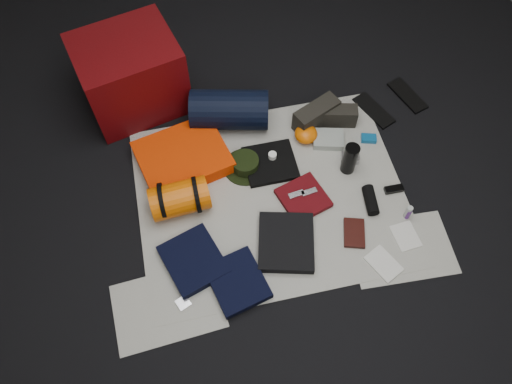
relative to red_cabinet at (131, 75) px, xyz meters
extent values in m
cube|color=black|center=(0.71, -0.92, -0.27)|extent=(4.50, 4.50, 0.02)
cube|color=beige|center=(0.71, -0.92, -0.25)|extent=(1.60, 1.30, 0.01)
cube|color=beige|center=(0.01, -1.47, -0.25)|extent=(0.61, 0.44, 0.00)
cube|color=beige|center=(1.36, -1.42, -0.25)|extent=(0.60, 0.43, 0.00)
cube|color=#530608|center=(0.00, 0.00, 0.00)|extent=(0.72, 0.64, 0.51)
cube|color=#E83502|center=(0.23, -0.56, -0.20)|extent=(0.62, 0.55, 0.10)
cylinder|color=#D75803|center=(0.17, -0.88, -0.15)|extent=(0.35, 0.23, 0.20)
cylinder|color=black|center=(0.07, -0.88, -0.14)|extent=(0.02, 0.22, 0.22)
cylinder|color=black|center=(0.27, -0.88, -0.14)|extent=(0.03, 0.22, 0.22)
cylinder|color=black|center=(0.57, -0.32, -0.12)|extent=(0.54, 0.36, 0.26)
cylinder|color=black|center=(0.60, -0.68, -0.25)|extent=(0.30, 0.30, 0.01)
cylinder|color=black|center=(0.60, -0.68, -0.20)|extent=(0.17, 0.17, 0.08)
cube|color=black|center=(1.12, -0.44, -0.17)|extent=(0.33, 0.24, 0.16)
cube|color=black|center=(1.25, -0.46, -0.18)|extent=(0.28, 0.16, 0.13)
cube|color=black|center=(1.54, -0.43, -0.25)|extent=(0.23, 0.33, 0.02)
cube|color=black|center=(1.81, -0.35, -0.25)|extent=(0.20, 0.33, 0.02)
cube|color=black|center=(0.19, -1.25, -0.22)|extent=(0.39, 0.42, 0.05)
cube|color=black|center=(0.40, -1.42, -0.22)|extent=(0.35, 0.38, 0.05)
cube|color=black|center=(0.72, -1.25, -0.22)|extent=(0.39, 0.42, 0.06)
cube|color=black|center=(0.76, -0.70, -0.23)|extent=(0.32, 0.30, 0.03)
cube|color=#51080D|center=(0.89, -0.99, -0.23)|extent=(0.33, 0.33, 0.03)
ellipsoid|color=#D75803|center=(1.03, -0.55, -0.20)|extent=(0.16, 0.16, 0.10)
cube|color=gray|center=(1.16, -0.61, -0.22)|extent=(0.22, 0.19, 0.05)
cylinder|color=black|center=(1.22, -0.83, -0.14)|extent=(0.11, 0.11, 0.23)
cylinder|color=black|center=(1.28, -1.10, -0.21)|extent=(0.09, 0.19, 0.07)
cube|color=#BBBBC0|center=(1.26, -0.77, -0.23)|extent=(0.13, 0.10, 0.05)
cube|color=#0D5183|center=(1.42, -0.65, -0.23)|extent=(0.11, 0.09, 0.03)
cylinder|color=#4E226D|center=(1.46, -1.24, -0.21)|extent=(0.03, 0.03, 0.08)
cylinder|color=#A3A8A3|center=(1.46, -1.23, -0.20)|extent=(0.04, 0.04, 0.10)
cube|color=black|center=(1.12, -1.27, -0.24)|extent=(0.17, 0.21, 0.03)
cube|color=silver|center=(1.23, -1.49, -0.24)|extent=(0.20, 0.23, 0.01)
cube|color=silver|center=(1.41, -1.35, -0.25)|extent=(0.15, 0.18, 0.01)
cube|color=black|center=(1.45, -1.04, -0.23)|extent=(0.11, 0.05, 0.03)
cube|color=#BBBBC0|center=(0.09, -1.47, -0.24)|extent=(0.09, 0.09, 0.01)
cylinder|color=white|center=(0.78, -0.67, -0.20)|extent=(0.05, 0.05, 0.04)
cube|color=#BBBBC0|center=(0.85, -0.97, -0.21)|extent=(0.10, 0.05, 0.01)
cube|color=#BBBBC0|center=(0.93, -0.97, -0.21)|extent=(0.10, 0.05, 0.01)
camera|label=1|loc=(0.30, -2.36, 2.38)|focal=35.00mm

